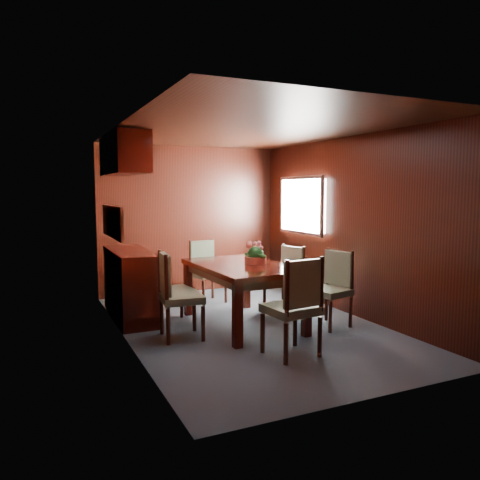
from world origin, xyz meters
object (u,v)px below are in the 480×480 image
dining_table (243,273)px  flower_centerpiece (255,252)px  chair_left_near (175,291)px  sideboard (131,284)px  chair_head (296,302)px  chair_right_near (333,284)px

dining_table → flower_centerpiece: 0.31m
dining_table → chair_left_near: bearing=-171.1°
sideboard → chair_head: size_ratio=1.36×
dining_table → chair_right_near: 1.13m
dining_table → chair_head: (-0.00, -1.27, -0.09)m
chair_left_near → flower_centerpiece: (1.11, 0.19, 0.36)m
chair_left_near → dining_table: bearing=106.5°
sideboard → flower_centerpiece: size_ratio=4.68×
sideboard → chair_right_near: size_ratio=1.48×
sideboard → chair_right_near: 2.61m
sideboard → chair_left_near: 1.12m
sideboard → chair_left_near: size_ratio=1.40×
sideboard → chair_right_near: chair_right_near is taller
sideboard → chair_left_near: bearing=-75.8°
chair_left_near → chair_head: size_ratio=0.97×
chair_head → flower_centerpiece: 1.34m
chair_left_near → chair_head: chair_head is taller
sideboard → chair_left_near: (0.27, -1.08, 0.10)m
dining_table → flower_centerpiece: flower_centerpiece is taller
dining_table → flower_centerpiece: (0.18, 0.01, 0.25)m
flower_centerpiece → chair_right_near: bearing=-31.4°
sideboard → chair_right_near: bearing=-32.3°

